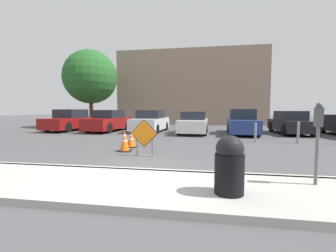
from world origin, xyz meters
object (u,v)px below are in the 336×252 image
bollard_second (298,132)px  trash_bin (229,164)px  parked_car_third (151,122)px  traffic_cone_nearest (125,141)px  road_closed_sign (144,137)px  traffic_cone_second (131,139)px  parked_car_fourth (194,123)px  parked_car_nearest (71,121)px  parked_car_sixth (290,123)px  parked_car_second (109,121)px  bollard_nearest (255,132)px  parked_car_fifth (242,123)px  parking_meter (318,129)px

bollard_second → trash_bin: bearing=-117.8°
trash_bin → bollard_second: bearing=62.2°
parked_car_third → traffic_cone_nearest: bearing=100.3°
road_closed_sign → traffic_cone_second: road_closed_sign is taller
parked_car_fourth → parked_car_nearest: bearing=-1.8°
parked_car_third → parked_car_sixth: 9.28m
traffic_cone_second → parked_car_second: size_ratio=0.15×
parked_car_nearest → bollard_second: 14.93m
trash_bin → traffic_cone_second: bearing=124.3°
parked_car_nearest → bollard_nearest: parked_car_nearest is taller
parked_car_fifth → bollard_nearest: 3.78m
parked_car_second → traffic_cone_nearest: bearing=122.1°
traffic_cone_second → bollard_nearest: (5.46, 2.24, 0.16)m
bollard_second → parking_meter: size_ratio=0.65×
bollard_second → traffic_cone_nearest: bearing=-156.3°
parked_car_sixth → bollard_second: size_ratio=4.04×
parked_car_second → parked_car_third: bearing=-173.3°
parked_car_fourth → bollard_nearest: parked_car_fourth is taller
traffic_cone_second → bollard_second: 7.70m
parked_car_third → traffic_cone_second: bearing=100.7°
parked_car_third → parking_meter: (5.96, -10.90, 0.51)m
parked_car_fourth → parking_meter: 10.64m
parked_car_second → bollard_second: size_ratio=4.60×
road_closed_sign → parked_car_third: (-1.81, 8.23, 0.05)m
parked_car_second → parked_car_sixth: parked_car_second is taller
parked_car_sixth → parking_meter: 11.39m
parked_car_third → parked_car_sixth: (9.28, -0.01, -0.01)m
parked_car_nearest → bollard_nearest: 13.12m
road_closed_sign → parked_car_fourth: size_ratio=0.30×
traffic_cone_nearest → trash_bin: bearing=-50.5°
bollard_second → parked_car_fourth: bearing=144.3°
parked_car_sixth → bollard_nearest: (-3.04, -4.27, -0.19)m
traffic_cone_nearest → parked_car_third: 7.54m
parked_car_third → parked_car_fifth: size_ratio=0.89×
parked_car_fifth → parked_car_sixth: bearing=-167.1°
traffic_cone_second → parked_car_third: size_ratio=0.16×
parked_car_third → parked_car_fifth: bearing=179.2°
parked_car_nearest → parked_car_sixth: size_ratio=1.14×
bollard_nearest → parked_car_third: bearing=145.5°
parked_car_nearest → trash_bin: 15.60m
parked_car_second → parked_car_sixth: bearing=-175.4°
parked_car_nearest → parked_car_third: size_ratio=1.12×
parked_car_second → parked_car_fourth: size_ratio=1.13×
parked_car_third → trash_bin: parked_car_third is taller
bollard_nearest → parking_meter: (-0.28, -6.61, 0.71)m
parked_car_fifth → traffic_cone_nearest: bearing=56.2°
parked_car_fifth → parked_car_nearest: bearing=1.6°
parked_car_fourth → bollard_nearest: (3.14, -3.62, -0.17)m
road_closed_sign → parked_car_second: (-4.90, 8.09, 0.07)m
parked_car_sixth → bollard_nearest: 5.25m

